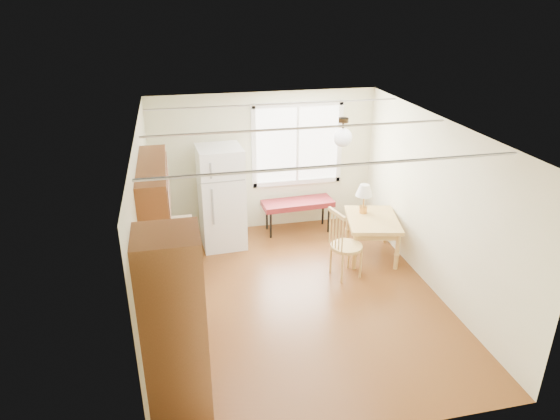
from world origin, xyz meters
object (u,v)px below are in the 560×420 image
object	(u,v)px
refrigerator	(221,197)
chair	(341,240)
dining_table	(372,224)
bench	(298,204)

from	to	relation	value
refrigerator	chair	world-z (taller)	refrigerator
dining_table	bench	bearing A→B (deg)	142.46
dining_table	chair	distance (m)	0.93
refrigerator	chair	bearing A→B (deg)	-45.80
refrigerator	bench	bearing A→B (deg)	6.30
refrigerator	bench	world-z (taller)	refrigerator
refrigerator	dining_table	bearing A→B (deg)	-24.70
bench	chair	world-z (taller)	chair
bench	dining_table	world-z (taller)	dining_table
bench	dining_table	size ratio (longest dim) A/B	1.07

